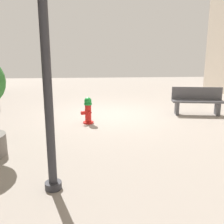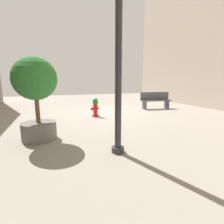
{
  "view_description": "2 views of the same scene",
  "coord_description": "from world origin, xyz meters",
  "views": [
    {
      "loc": [
        0.59,
        8.93,
        2.3
      ],
      "look_at": [
        0.12,
        2.37,
        0.68
      ],
      "focal_mm": 42.13,
      "sensor_mm": 36.0,
      "label": 1
    },
    {
      "loc": [
        2.59,
        8.04,
        1.54
      ],
      "look_at": [
        0.51,
        2.46,
        0.43
      ],
      "focal_mm": 26.15,
      "sensor_mm": 36.0,
      "label": 2
    }
  ],
  "objects": [
    {
      "name": "fire_hydrant",
      "position": [
        0.77,
        1.01,
        0.41
      ],
      "size": [
        0.4,
        0.42,
        0.82
      ],
      "color": "red",
      "rests_on": "ground_plane"
    },
    {
      "name": "ground_plane",
      "position": [
        0.0,
        0.0,
        0.0
      ],
      "size": [
        23.4,
        23.4,
        0.0
      ],
      "primitive_type": "plane",
      "color": "gray"
    },
    {
      "name": "street_lamp",
      "position": [
        1.28,
        4.9,
        2.53
      ],
      "size": [
        0.36,
        0.36,
        4.09
      ],
      "color": "#2D2D33",
      "rests_on": "ground_plane"
    },
    {
      "name": "bench_near",
      "position": [
        -3.04,
        0.14,
        0.5
      ],
      "size": [
        1.79,
        0.69,
        0.95
      ],
      "color": "#4C4C51",
      "rests_on": "ground_plane"
    }
  ]
}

